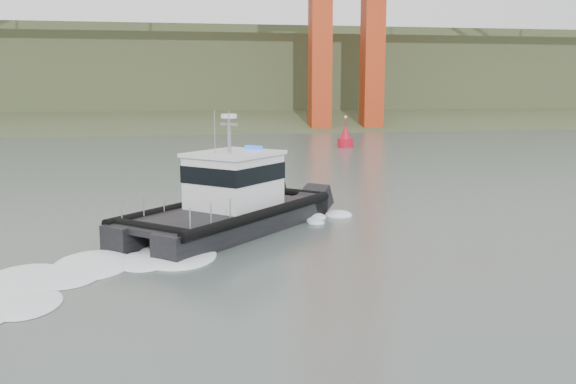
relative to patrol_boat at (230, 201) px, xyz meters
name	(u,v)px	position (x,y,z in m)	size (l,w,h in m)	color
ground	(310,312)	(1.34, -11.64, -1.43)	(400.00, 400.00, 0.00)	#4A5853
headlands	(187,84)	(1.34, 113.86, 5.61)	(500.00, 105.36, 27.12)	#3B4B2B
patrol_boat	(230,201)	(0.00, 0.00, 0.00)	(11.20, 11.51, 5.72)	black
nav_buoy	(345,139)	(16.44, 38.59, -0.46)	(1.77, 1.77, 3.68)	red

